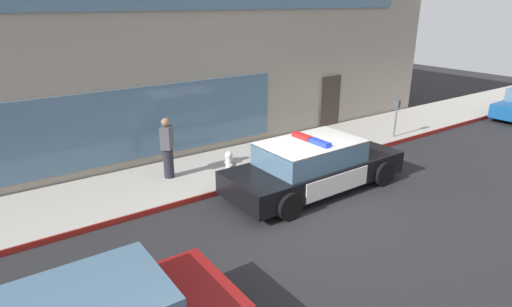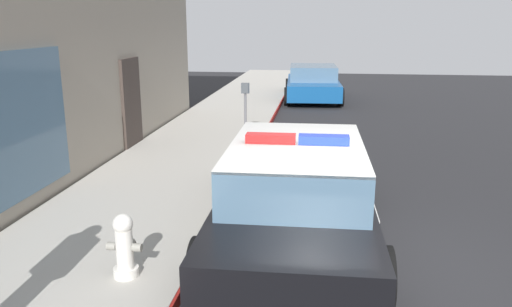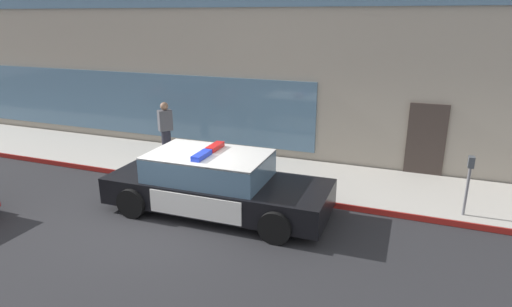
{
  "view_description": "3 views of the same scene",
  "coord_description": "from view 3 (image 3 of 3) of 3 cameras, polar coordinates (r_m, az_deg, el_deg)",
  "views": [
    {
      "loc": [
        -6.34,
        -6.99,
        4.82
      ],
      "look_at": [
        -0.34,
        1.59,
        1.05
      ],
      "focal_mm": 29.96,
      "sensor_mm": 36.0,
      "label": 1
    },
    {
      "loc": [
        -5.4,
        0.48,
        2.88
      ],
      "look_at": [
        1.53,
        1.39,
        1.04
      ],
      "focal_mm": 35.35,
      "sensor_mm": 36.0,
      "label": 2
    },
    {
      "loc": [
        5.09,
        -7.39,
        4.3
      ],
      "look_at": [
        1.5,
        1.96,
        1.1
      ],
      "focal_mm": 30.27,
      "sensor_mm": 36.0,
      "label": 3
    }
  ],
  "objects": [
    {
      "name": "parking_meter",
      "position": [
        10.24,
        26.35,
        -2.55
      ],
      "size": [
        0.12,
        0.18,
        1.34
      ],
      "color": "slate",
      "rests_on": "sidewalk"
    },
    {
      "name": "ground",
      "position": [
        9.95,
        -12.31,
        -8.34
      ],
      "size": [
        48.0,
        48.0,
        0.0
      ],
      "primitive_type": "plane",
      "color": "#262628"
    },
    {
      "name": "fire_hydrant",
      "position": [
        12.06,
        -8.16,
        -0.83
      ],
      "size": [
        0.34,
        0.39,
        0.73
      ],
      "color": "silver",
      "rests_on": "sidewalk"
    },
    {
      "name": "sidewalk",
      "position": [
        12.58,
        -4.16,
        -1.98
      ],
      "size": [
        48.0,
        2.79,
        0.15
      ],
      "primitive_type": "cube",
      "color": "#B2ADA3",
      "rests_on": "ground"
    },
    {
      "name": "curb_red_paint",
      "position": [
        11.4,
        -7.16,
        -4.19
      ],
      "size": [
        28.8,
        0.04,
        0.14
      ],
      "primitive_type": "cube",
      "color": "maroon",
      "rests_on": "ground"
    },
    {
      "name": "police_cruiser",
      "position": [
        9.84,
        -5.41,
        -3.97
      ],
      "size": [
        5.09,
        2.14,
        1.49
      ],
      "rotation": [
        0.0,
        0.0,
        0.01
      ],
      "color": "black",
      "rests_on": "ground"
    },
    {
      "name": "storefront_building",
      "position": [
        18.75,
        -2.12,
        15.37
      ],
      "size": [
        25.37,
        10.3,
        7.08
      ],
      "color": "gray",
      "rests_on": "ground"
    },
    {
      "name": "pedestrian_on_sidewalk",
      "position": [
        13.35,
        -11.84,
        3.07
      ],
      "size": [
        0.46,
        0.47,
        1.71
      ],
      "rotation": [
        0.0,
        0.0,
        2.42
      ],
      "color": "#23232D",
      "rests_on": "sidewalk"
    }
  ]
}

